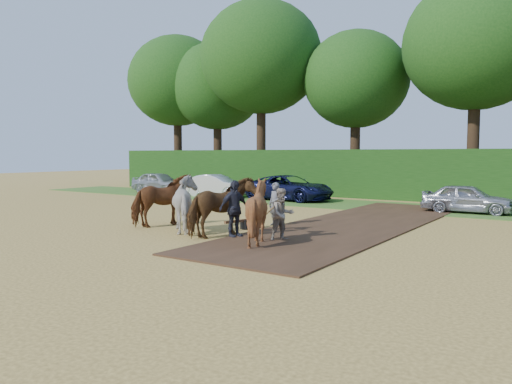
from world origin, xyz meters
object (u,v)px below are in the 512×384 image
object	(u,v)px
parked_cars	(364,192)
spectator_near	(282,215)
plough_team	(207,205)
spectator_far	(234,209)

from	to	relation	value
parked_cars	spectator_near	bearing A→B (deg)	-80.48
spectator_near	plough_team	bearing A→B (deg)	127.24
spectator_near	parked_cars	world-z (taller)	spectator_near
plough_team	spectator_far	bearing A→B (deg)	-3.93
spectator_far	plough_team	distance (m)	1.19
parked_cars	spectator_far	bearing A→B (deg)	-88.27
spectator_near	plough_team	xyz separation A→B (m)	(-2.79, -0.29, 0.15)
spectator_near	parked_cars	bearing A→B (deg)	40.77
spectator_near	spectator_far	size ratio (longest dim) A/B	0.88
spectator_far	parked_cars	distance (m)	12.13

